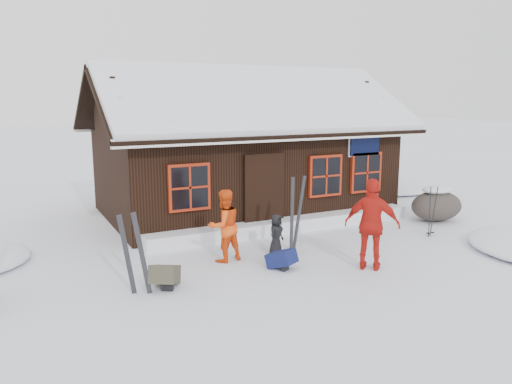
% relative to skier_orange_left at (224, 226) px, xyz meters
% --- Properties ---
extents(ground, '(120.00, 120.00, 0.00)m').
position_rel_skier_orange_left_xyz_m(ground, '(0.93, -0.76, -0.78)').
color(ground, white).
rests_on(ground, ground).
extents(mountain_hut, '(8.90, 6.09, 4.42)m').
position_rel_skier_orange_left_xyz_m(mountain_hut, '(2.43, 4.22, 0.80)').
color(mountain_hut, black).
rests_on(mountain_hut, ground).
extents(snow_drift, '(7.60, 0.60, 0.35)m').
position_rel_skier_orange_left_xyz_m(snow_drift, '(2.43, 1.49, -0.60)').
color(snow_drift, white).
rests_on(snow_drift, ground).
extents(snow_mounds, '(20.60, 13.20, 0.48)m').
position_rel_skier_orange_left_xyz_m(snow_mounds, '(2.58, 1.10, -0.78)').
color(snow_mounds, white).
rests_on(snow_mounds, ground).
extents(skier_orange_left, '(0.84, 0.70, 1.55)m').
position_rel_skier_orange_left_xyz_m(skier_orange_left, '(0.00, 0.00, 0.00)').
color(skier_orange_left, '#F34D11').
rests_on(skier_orange_left, ground).
extents(skier_orange_right, '(1.10, 1.10, 1.87)m').
position_rel_skier_orange_left_xyz_m(skier_orange_right, '(2.45, -1.83, 0.16)').
color(skier_orange_right, red).
rests_on(skier_orange_right, ground).
extents(skier_crouched, '(0.53, 0.48, 0.91)m').
position_rel_skier_orange_left_xyz_m(skier_crouched, '(1.22, -0.08, -0.32)').
color(skier_crouched, black).
rests_on(skier_crouched, ground).
extents(boulder, '(1.54, 1.16, 0.90)m').
position_rel_skier_orange_left_xyz_m(boulder, '(6.79, 0.56, -0.32)').
color(boulder, '#433B36').
rests_on(boulder, ground).
extents(ski_pair_mid, '(0.56, 0.16, 1.54)m').
position_rel_skier_orange_left_xyz_m(ski_pair_mid, '(-2.14, -0.99, -0.05)').
color(ski_pair_mid, black).
rests_on(ski_pair_mid, ground).
extents(ski_pair_right, '(0.58, 0.32, 1.79)m').
position_rel_skier_orange_left_xyz_m(ski_pair_right, '(1.63, -0.21, 0.07)').
color(ski_pair_right, black).
rests_on(ski_pair_right, ground).
extents(ski_poles, '(0.23, 0.12, 1.31)m').
position_rel_skier_orange_left_xyz_m(ski_poles, '(5.43, -0.57, -0.16)').
color(ski_poles, black).
rests_on(ski_poles, ground).
extents(backpack_blue, '(0.60, 0.66, 0.29)m').
position_rel_skier_orange_left_xyz_m(backpack_blue, '(0.84, -0.99, -0.63)').
color(backpack_blue, '#11184B').
rests_on(backpack_blue, ground).
extents(backpack_olive, '(0.72, 0.77, 0.34)m').
position_rel_skier_orange_left_xyz_m(backpack_olive, '(-1.59, -0.91, -0.61)').
color(backpack_olive, '#3D3A2C').
rests_on(backpack_olive, ground).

